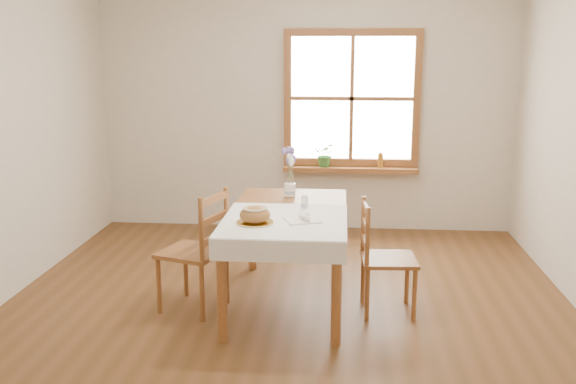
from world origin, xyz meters
name	(u,v)px	position (x,y,z in m)	size (l,w,h in m)	color
ground	(285,317)	(0.00, 0.00, 0.00)	(5.00, 5.00, 0.00)	brown
room_walls	(284,89)	(0.00, 0.00, 1.71)	(4.60, 5.10, 2.65)	beige
window	(352,98)	(0.50, 2.47, 1.45)	(1.46, 0.08, 1.46)	#9E5A31
window_sill	(350,169)	(0.50, 2.40, 0.69)	(1.46, 0.20, 0.05)	#9E5A31
dining_table	(288,221)	(0.00, 0.30, 0.66)	(0.90, 1.60, 0.75)	#9E5A31
table_linen	(284,221)	(0.00, 0.00, 0.76)	(0.91, 0.99, 0.01)	white
chair_left	(192,250)	(-0.72, 0.11, 0.47)	(0.44, 0.46, 0.95)	#9E5A31
chair_right	(389,258)	(0.78, 0.17, 0.43)	(0.41, 0.43, 0.87)	#9E5A31
bread_plate	(255,222)	(-0.20, -0.12, 0.77)	(0.26, 0.26, 0.01)	white
bread_loaf	(255,213)	(-0.20, -0.12, 0.83)	(0.22, 0.22, 0.12)	#A37139
egg_napkin	(303,220)	(0.13, -0.02, 0.77)	(0.24, 0.21, 0.01)	white
eggs	(303,216)	(0.13, -0.02, 0.79)	(0.19, 0.17, 0.04)	white
salt_shaker	(304,201)	(0.12, 0.38, 0.81)	(0.06, 0.06, 0.11)	white
pepper_shaker	(304,204)	(0.12, 0.31, 0.80)	(0.04, 0.04, 0.08)	white
flower_vase	(290,191)	(-0.03, 0.78, 0.80)	(0.10, 0.10, 0.11)	white
lavender_bouquet	(290,166)	(-0.03, 0.78, 1.02)	(0.17, 0.17, 0.32)	#715CA4
potted_plant	(326,157)	(0.23, 2.40, 0.82)	(0.24, 0.26, 0.21)	#3A762F
amber_bottle	(380,160)	(0.82, 2.40, 0.80)	(0.06, 0.06, 0.17)	#AD6F20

